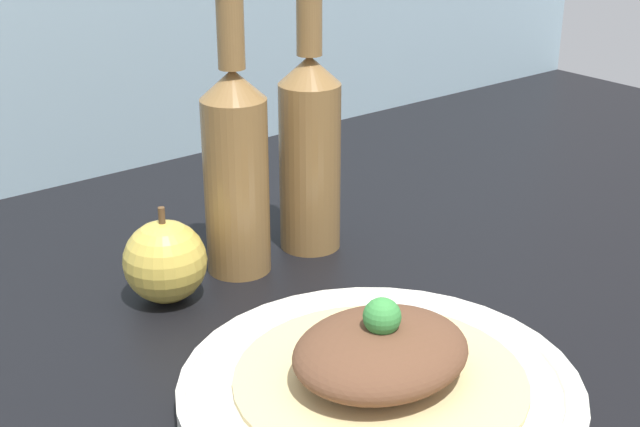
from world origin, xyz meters
TOP-DOWN VIEW (x-y plane):
  - ground_plane at (0.00, 0.00)cm, footprint 180.00×110.00cm
  - plate at (-5.31, -5.53)cm, footprint 29.91×29.91cm
  - plated_food at (-5.31, -5.53)cm, footprint 21.71×21.71cm
  - cider_bottle_left at (-1.01, 19.64)cm, footprint 6.15×6.15cm
  - cider_bottle_right at (7.72, 19.64)cm, footprint 6.15×6.15cm
  - apple at (-9.63, 18.48)cm, footprint 7.55×7.55cm

SIDE VIEW (x-z plane):
  - ground_plane at x=0.00cm, z-range -4.00..0.00cm
  - plate at x=-5.31cm, z-range 0.07..2.25cm
  - apple at x=-9.63cm, z-range -0.72..8.28cm
  - plated_food at x=-5.31cm, z-range 0.48..7.29cm
  - cider_bottle_left at x=-1.01cm, z-range -3.29..25.10cm
  - cider_bottle_right at x=7.72cm, z-range -3.29..25.10cm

